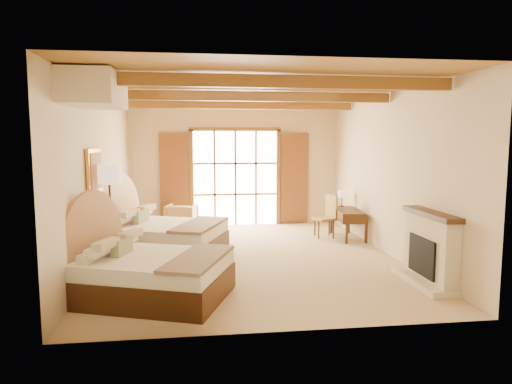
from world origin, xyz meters
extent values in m
plane|color=tan|center=(0.00, 0.00, 0.00)|extent=(7.00, 7.00, 0.00)
plane|color=beige|center=(0.00, 3.50, 1.60)|extent=(5.50, 0.00, 5.50)
plane|color=beige|center=(-2.75, 0.00, 1.60)|extent=(0.00, 7.00, 7.00)
plane|color=beige|center=(2.75, 0.00, 1.60)|extent=(0.00, 7.00, 7.00)
plane|color=#AB7838|center=(0.00, 0.00, 3.20)|extent=(7.00, 7.00, 0.00)
cube|color=white|center=(0.00, 3.46, 1.25)|extent=(2.20, 0.02, 2.50)
cube|color=brown|center=(-1.60, 3.43, 1.25)|extent=(0.75, 0.06, 2.40)
cube|color=brown|center=(1.60, 3.43, 1.25)|extent=(0.75, 0.06, 2.40)
cube|color=beige|center=(2.62, -2.00, 0.55)|extent=(0.25, 1.30, 1.10)
cube|color=black|center=(2.55, -2.00, 0.45)|extent=(0.18, 0.80, 0.60)
cube|color=beige|center=(2.53, -2.00, 0.05)|extent=(0.45, 1.40, 0.10)
cube|color=#422A14|center=(2.61, -2.00, 1.12)|extent=(0.30, 1.40, 0.08)
cube|color=gold|center=(-2.71, -0.75, 1.75)|extent=(0.05, 0.95, 0.75)
cube|color=#B4843F|center=(-2.68, -0.75, 1.75)|extent=(0.02, 0.82, 0.62)
cube|color=beige|center=(-2.40, -2.00, 2.95)|extent=(0.70, 1.40, 0.45)
cube|color=#422A14|center=(-1.66, -2.11, 0.20)|extent=(2.44, 2.14, 0.40)
cube|color=white|center=(-1.66, -2.11, 0.51)|extent=(2.39, 2.10, 0.22)
cube|color=#7C694D|center=(-0.97, -2.11, 0.62)|extent=(1.11, 1.68, 0.05)
cube|color=#96A373|center=(-2.13, -2.11, 0.73)|extent=(0.26, 0.43, 0.24)
cube|color=#422A14|center=(-1.66, 0.29, 0.21)|extent=(2.58, 2.28, 0.42)
cube|color=white|center=(-1.66, 0.29, 0.53)|extent=(2.53, 2.23, 0.23)
cube|color=#7C694D|center=(-0.93, 0.29, 0.66)|extent=(1.19, 1.78, 0.05)
cube|color=#96A373|center=(-2.15, 0.29, 0.77)|extent=(0.27, 0.46, 0.25)
cube|color=#422A14|center=(-2.43, -0.93, 0.33)|extent=(0.68, 0.68, 0.66)
cylinder|color=#352619|center=(-2.50, -0.61, 0.02)|extent=(0.26, 0.26, 0.03)
cylinder|color=#352619|center=(-2.50, -0.61, 0.82)|extent=(0.04, 0.04, 1.59)
cylinder|color=beige|center=(-2.50, -0.61, 1.70)|extent=(0.39, 0.39, 0.33)
imported|color=tan|center=(-1.41, 2.87, 0.34)|extent=(0.86, 0.87, 0.67)
cube|color=tan|center=(-0.99, 2.37, 0.19)|extent=(0.66, 0.66, 0.38)
cube|color=#422A14|center=(2.44, 1.44, 0.64)|extent=(0.65, 1.28, 0.04)
cube|color=#422A14|center=(2.44, 1.44, 0.53)|extent=(0.63, 1.24, 0.19)
cube|color=olive|center=(1.92, 1.60, 0.44)|extent=(0.55, 0.55, 0.06)
cube|color=olive|center=(2.12, 1.60, 0.73)|extent=(0.18, 0.43, 0.53)
cylinder|color=#352619|center=(2.46, 1.97, 0.68)|extent=(0.11, 0.11, 0.02)
cylinder|color=#352619|center=(2.46, 1.97, 0.81)|extent=(0.02, 0.02, 0.27)
cylinder|color=beige|center=(2.46, 1.97, 0.97)|extent=(0.19, 0.19, 0.15)
camera|label=1|loc=(-1.01, -8.62, 2.27)|focal=32.00mm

